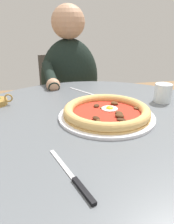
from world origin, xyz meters
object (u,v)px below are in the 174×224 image
Objects in this scene: diner_person at (71,106)px; cafe_chair_diner at (69,100)px; fork_utensil at (83,92)px; steak_knife at (76,181)px; dining_table at (98,153)px; pizza_on_plate at (107,112)px; water_glass at (163,94)px.

cafe_chair_diner is at bearing 179.03° from diner_person.
steak_knife is at bearing -12.25° from fork_utensil.
steak_knife is 1.29× the size of fork_utensil.
dining_table is 3.22× the size of pizza_on_plate.
fork_utensil is at bearing -175.78° from pizza_on_plate.
pizza_on_plate is 1.62× the size of steak_knife.
pizza_on_plate reaches higher than fork_utensil.
fork_utensil is 0.20× the size of cafe_chair_diner.
diner_person is (-0.38, -0.01, -0.22)m from fork_utensil.
fork_utensil is 0.44m from diner_person.
diner_person reaches higher than dining_table.
steak_knife is 0.25× the size of cafe_chair_diner.
dining_table is at bearing -62.10° from pizza_on_plate.
pizza_on_plate is at bearing 2.43° from diner_person.
diner_person reaches higher than water_glass.
diner_person reaches higher than pizza_on_plate.
cafe_chair_diner is at bearing -157.52° from water_glass.
cafe_chair_diner is at bearing 173.45° from steak_knife.
water_glass is at bearing 134.08° from steak_knife.
cafe_chair_diner reaches higher than dining_table.
dining_table is 0.16m from pizza_on_plate.
steak_knife is (0.31, -0.16, -0.02)m from pizza_on_plate.
steak_knife is at bearing -27.24° from pizza_on_plate.
dining_table is at bearing -0.16° from diner_person.
dining_table is 0.35m from steak_knife.
dining_table is at bearing -0.30° from cafe_chair_diner.
pizza_on_plate is 0.88m from cafe_chair_diner.
cafe_chair_diner is (-0.86, 0.00, -0.09)m from dining_table.
cafe_chair_diner is (-0.85, -0.03, -0.24)m from pizza_on_plate.
pizza_on_plate is 0.41× the size of cafe_chair_diner.
diner_person is 1.39× the size of cafe_chair_diner.
diner_person is at bearing 172.66° from steak_knife.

